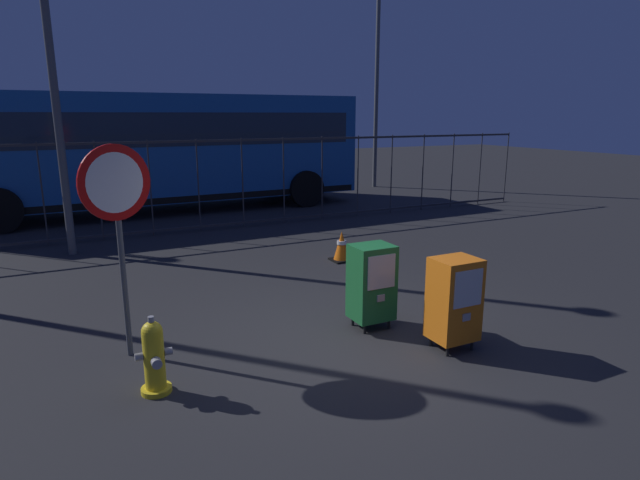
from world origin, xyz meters
TOP-DOWN VIEW (x-y plane):
  - ground_plane at (0.00, 0.00)m, footprint 60.00×60.00m
  - fire_hydrant at (-2.08, -0.18)m, footprint 0.33×0.31m
  - newspaper_box_primary at (0.99, -0.65)m, footprint 0.48×0.42m
  - newspaper_box_secondary at (0.51, 0.24)m, footprint 0.48×0.42m
  - stop_sign at (-2.19, 0.73)m, footprint 0.71×0.31m
  - traffic_cone at (1.62, 3.00)m, footprint 0.36×0.36m
  - fence_barrier at (-0.00, 6.50)m, footprint 18.03×0.04m
  - bus_near at (-0.28, 9.50)m, footprint 10.55×2.95m
  - street_light_near_left at (-2.60, 5.61)m, footprint 0.32×0.32m
  - street_light_far_left at (7.35, 11.01)m, footprint 0.32×0.32m

SIDE VIEW (x-z plane):
  - ground_plane at x=0.00m, z-range 0.00..0.00m
  - traffic_cone at x=1.62m, z-range -0.01..0.52m
  - fire_hydrant at x=-2.08m, z-range -0.02..0.72m
  - newspaper_box_primary at x=0.99m, z-range 0.06..1.08m
  - newspaper_box_secondary at x=0.51m, z-range 0.06..1.08m
  - fence_barrier at x=0.00m, z-range 0.02..2.02m
  - stop_sign at x=-2.19m, z-range 0.49..2.72m
  - bus_near at x=-0.28m, z-range 0.21..3.21m
  - street_light_near_left at x=-2.60m, z-range 0.55..6.91m
  - street_light_far_left at x=7.35m, z-range 0.57..7.98m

